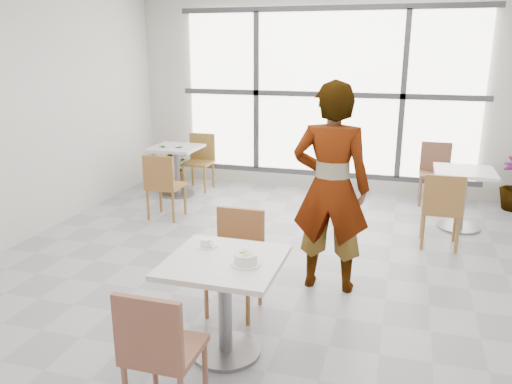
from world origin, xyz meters
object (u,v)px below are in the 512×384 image
(main_table, at_px, (225,289))
(chair_far, at_px, (237,253))
(bg_chair_left_far, at_px, (200,158))
(bg_chair_right_near, at_px, (442,206))
(bg_chair_right_far, at_px, (435,169))
(person, at_px, (331,188))
(chair_near, at_px, (158,347))
(plant_left, at_px, (171,167))
(bg_table_right, at_px, (462,191))
(bg_chair_left_near, at_px, (163,182))
(oatmeal_bowl, at_px, (246,259))
(bg_table_left, at_px, (176,164))
(coffee_cup, at_px, (206,243))

(main_table, height_order, chair_far, chair_far)
(bg_chair_left_far, distance_m, bg_chair_right_near, 3.87)
(main_table, distance_m, bg_chair_right_far, 4.71)
(main_table, height_order, bg_chair_right_far, bg_chair_right_far)
(main_table, bearing_deg, person, 67.20)
(person, xyz_separation_m, bg_chair_left_far, (-2.49, 2.87, -0.46))
(chair_near, xyz_separation_m, plant_left, (-2.17, 4.67, -0.11))
(bg_table_right, height_order, bg_chair_right_far, bg_chair_right_far)
(bg_chair_right_far, bearing_deg, chair_far, -114.85)
(chair_near, xyz_separation_m, chair_far, (-0.01, 1.45, 0.00))
(main_table, xyz_separation_m, bg_chair_left_near, (-1.81, 2.63, -0.02))
(oatmeal_bowl, xyz_separation_m, bg_chair_left_near, (-1.98, 2.67, -0.29))
(oatmeal_bowl, distance_m, bg_table_left, 4.43)
(person, height_order, bg_chair_right_near, person)
(bg_chair_right_near, bearing_deg, person, 50.91)
(main_table, xyz_separation_m, bg_table_right, (1.88, 3.37, -0.04))
(person, height_order, plant_left, person)
(bg_table_right, bearing_deg, bg_chair_left_far, 167.99)
(coffee_cup, height_order, bg_chair_right_near, bg_chair_right_near)
(main_table, distance_m, coffee_cup, 0.37)
(chair_far, xyz_separation_m, bg_table_right, (2.02, 2.68, -0.01))
(person, bearing_deg, bg_chair_left_near, -29.83)
(chair_far, bearing_deg, bg_chair_right_far, 65.15)
(chair_near, height_order, bg_chair_left_near, same)
(main_table, relative_size, bg_chair_right_near, 0.92)
(bg_table_right, distance_m, bg_chair_left_near, 3.76)
(main_table, height_order, bg_chair_left_near, bg_chair_left_near)
(coffee_cup, height_order, person, person)
(chair_far, relative_size, bg_table_left, 1.16)
(oatmeal_bowl, height_order, bg_table_left, oatmeal_bowl)
(chair_near, distance_m, bg_chair_right_far, 5.48)
(oatmeal_bowl, xyz_separation_m, bg_chair_right_near, (1.43, 2.64, -0.29))
(oatmeal_bowl, relative_size, plant_left, 0.27)
(bg_chair_right_near, relative_size, plant_left, 1.12)
(main_table, distance_m, person, 1.48)
(coffee_cup, distance_m, bg_table_right, 3.82)
(bg_chair_right_far, bearing_deg, person, -108.52)
(chair_far, height_order, coffee_cup, chair_far)
(bg_table_right, bearing_deg, bg_chair_left_near, -168.69)
(bg_table_right, bearing_deg, oatmeal_bowl, -116.59)
(oatmeal_bowl, distance_m, bg_chair_right_near, 3.02)
(bg_chair_right_far, xyz_separation_m, plant_left, (-3.90, -0.53, -0.11))
(chair_near, bearing_deg, bg_chair_right_far, -108.40)
(chair_far, height_order, bg_chair_right_near, same)
(coffee_cup, bearing_deg, bg_chair_right_near, 53.31)
(person, relative_size, bg_chair_left_near, 2.22)
(bg_table_right, relative_size, bg_chair_left_near, 0.86)
(bg_table_left, height_order, plant_left, plant_left)
(bg_table_right, bearing_deg, bg_chair_right_near, -109.86)
(chair_far, bearing_deg, plant_left, 123.94)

